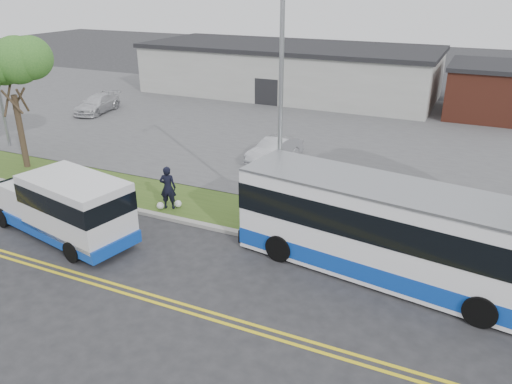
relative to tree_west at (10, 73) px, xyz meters
The scene contains 17 objects.
ground 13.43m from the tree_west, 14.93° to the right, with size 140.00×140.00×0.00m, color #28282B.
lane_line_north 14.83m from the tree_west, 30.43° to the right, with size 70.00×0.12×0.01m, color yellow.
lane_line_south 14.97m from the tree_west, 31.49° to the right, with size 70.00×0.12×0.01m, color yellow.
curb 13.19m from the tree_west, ahead, with size 80.00×0.30×0.15m, color #9E9B93.
verge 13.03m from the tree_west, ahead, with size 80.00×3.30×0.10m, color #36531B.
parking_lot 18.98m from the tree_west, 48.99° to the left, with size 80.00×25.00×0.10m, color #4C4C4F.
commercial_building 24.72m from the tree_west, 75.85° to the left, with size 25.40×10.40×4.35m.
brick_wing 32.19m from the tree_west, 45.38° to the left, with size 6.30×7.30×3.90m.
tree_west is the anchor object (origin of this frame).
streetlight_near 15.01m from the tree_west, ahead, with size 0.35×1.53×9.50m.
shuttle_bus 10.21m from the tree_west, 32.63° to the right, with size 7.24×3.53×2.67m.
transit_bus 20.91m from the tree_west, ahead, with size 12.01×4.35×3.26m.
pedestrian 10.96m from the tree_west, ahead, with size 0.72×0.47×1.97m, color black.
parked_car_a 14.25m from the tree_west, 28.70° to the left, with size 1.36×3.90×1.29m, color #A9AAB0.
parked_car_b 12.91m from the tree_west, 113.17° to the left, with size 1.82×4.48×1.30m, color silver.
grocery_bag_left 11.05m from the tree_west, ahead, with size 0.32×0.32×0.32m, color white.
grocery_bag_right 11.53m from the tree_west, ahead, with size 0.32×0.32×0.32m, color white.
Camera 1 is at (10.08, -14.83, 9.47)m, focal length 35.00 mm.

